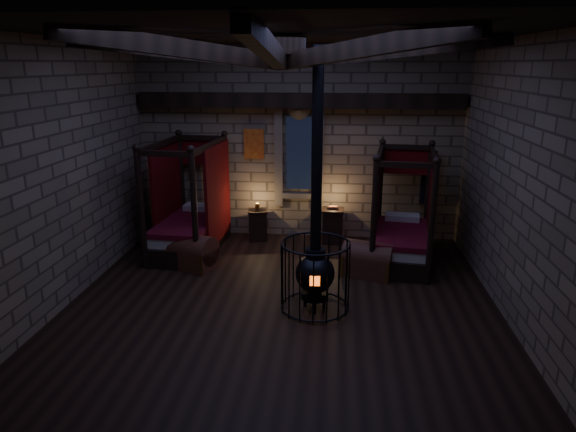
# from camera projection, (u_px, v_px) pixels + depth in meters

# --- Properties ---
(room) EXTENTS (7.02, 7.02, 4.29)m
(room) POSITION_uv_depth(u_px,v_px,m) (282.00, 67.00, 7.53)
(room) COLOR black
(room) RESTS_ON ground
(bed_left) EXTENTS (1.31, 2.27, 2.29)m
(bed_left) POSITION_uv_depth(u_px,v_px,m) (190.00, 224.00, 10.76)
(bed_left) COLOR black
(bed_left) RESTS_ON ground
(bed_right) EXTENTS (1.36, 2.22, 2.20)m
(bed_right) POSITION_uv_depth(u_px,v_px,m) (401.00, 235.00, 10.17)
(bed_right) COLOR black
(bed_right) RESTS_ON ground
(trunk_left) EXTENTS (1.08, 0.89, 0.68)m
(trunk_left) POSITION_uv_depth(u_px,v_px,m) (192.00, 252.00, 9.90)
(trunk_left) COLOR #562A1B
(trunk_left) RESTS_ON ground
(trunk_right) EXTENTS (1.03, 0.83, 0.66)m
(trunk_right) POSITION_uv_depth(u_px,v_px,m) (368.00, 260.00, 9.52)
(trunk_right) COLOR #562A1B
(trunk_right) RESTS_ON ground
(nightstand_left) EXTENTS (0.51, 0.49, 0.85)m
(nightstand_left) POSITION_uv_depth(u_px,v_px,m) (258.00, 224.00, 11.43)
(nightstand_left) COLOR black
(nightstand_left) RESTS_ON ground
(nightstand_right) EXTENTS (0.47, 0.45, 0.83)m
(nightstand_right) POSITION_uv_depth(u_px,v_px,m) (333.00, 225.00, 11.25)
(nightstand_right) COLOR black
(nightstand_right) RESTS_ON ground
(stove) EXTENTS (1.10, 1.10, 4.05)m
(stove) POSITION_uv_depth(u_px,v_px,m) (315.00, 271.00, 8.10)
(stove) COLOR black
(stove) RESTS_ON ground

